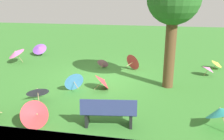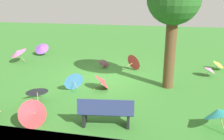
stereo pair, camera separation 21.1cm
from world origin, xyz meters
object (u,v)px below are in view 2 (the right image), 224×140
Objects in this scene: park_bench at (106,112)px; parasol_purple_0 at (41,48)px; parasol_pink_2 at (210,69)px; parasol_red_3 at (135,62)px; shade_tree at (174,1)px; parasol_teal_1 at (219,112)px; parasol_red_0 at (103,81)px; parasol_pink_0 at (18,52)px; parasol_blue_0 at (73,81)px; parasol_pink_1 at (104,63)px; parasol_yellow_1 at (219,64)px; parasol_purple_1 at (37,90)px; parasol_red_2 at (34,114)px.

park_bench is 9.66m from parasol_purple_0.
parasol_red_3 is at bearing -5.56° from parasol_pink_2.
parasol_teal_1 is (-1.32, 3.12, -2.90)m from shade_tree.
park_bench is 0.36× the size of shade_tree.
parasol_pink_2 is 9.97m from parasol_purple_0.
parasol_red_0 is 6.32m from parasol_pink_0.
parasol_purple_0 is at bearing -51.75° from parasol_blue_0.
parasol_pink_1 is 0.73× the size of parasol_red_3.
parasol_pink_2 reaches higher than parasol_yellow_1.
parasol_purple_1 is (4.65, 2.32, -3.05)m from shade_tree.
parasol_red_0 is 0.78× the size of parasol_teal_1.
parasol_blue_0 is (-4.49, 3.26, -0.21)m from parasol_pink_0.
parasol_red_3 reaches higher than parasol_blue_0.
parasol_purple_0 is (4.04, -5.13, 0.07)m from parasol_blue_0.
parasol_red_3 is (-0.19, -5.72, -0.04)m from park_bench.
parasol_red_2 is (2.04, 0.41, -0.05)m from park_bench.
park_bench is 1.82× the size of parasol_red_3.
parasol_red_0 is 1.47× the size of parasol_pink_1.
parasol_red_0 is at bearing 102.49° from parasol_pink_1.
parasol_pink_1 is at bearing -98.47° from parasol_blue_0.
parasol_pink_0 is at bearing 76.46° from parasol_purple_0.
parasol_teal_1 is (-9.53, 5.29, -0.06)m from parasol_pink_0.
parasol_red_2 is 1.86m from parasol_purple_1.
parasol_purple_0 is (7.77, -4.03, -2.98)m from shade_tree.
parasol_purple_0 is (5.17, -4.76, 0.12)m from parasol_red_0.
parasol_red_2 is at bearing 44.92° from parasol_pink_2.
parasol_red_3 is at bearing -60.80° from parasol_teal_1.
parasol_purple_0 reaches higher than parasol_pink_2.
parasol_red_3 reaches higher than parasol_red_0.
parasol_teal_1 is at bearing 158.10° from parasol_blue_0.
parasol_purple_1 is at bearing 128.48° from parasol_pink_0.
parasol_pink_0 is at bearing -0.06° from parasol_pink_1.
parasol_red_2 reaches higher than parasol_pink_1.
parasol_red_0 is 7.03m from parasol_purple_0.
parasol_purple_0 is (3.92, -8.02, 0.05)m from parasol_red_2.
parasol_red_3 reaches higher than parasol_yellow_1.
shade_tree is 6.54× the size of parasol_yellow_1.
park_bench is at bearing 56.16° from parasol_yellow_1.
parasol_red_0 is at bearing -31.37° from parasol_teal_1.
parasol_pink_1 is (5.84, 0.84, -0.03)m from parasol_yellow_1.
parasol_blue_0 is at bearing 32.89° from parasol_yellow_1.
parasol_blue_0 is 6.37m from parasol_pink_2.
parasol_pink_1 is 4.70m from parasol_purple_1.
parasol_pink_0 is 7.55m from parasol_red_2.
park_bench is 1.27× the size of parasol_pink_0.
parasol_pink_0 reaches higher than parasol_yellow_1.
park_bench is 2.48× the size of parasol_pink_1.
parasol_red_3 is at bearing 179.79° from parasol_pink_0.
parasol_pink_0 is 1.54× the size of parasol_blue_0.
parasol_red_3 is at bearing -124.21° from parasol_purple_1.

